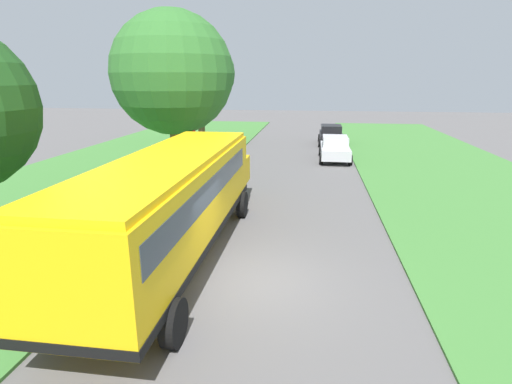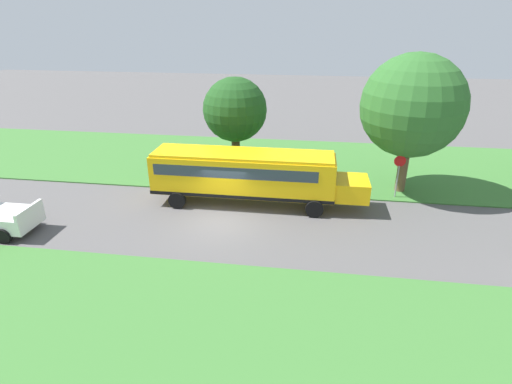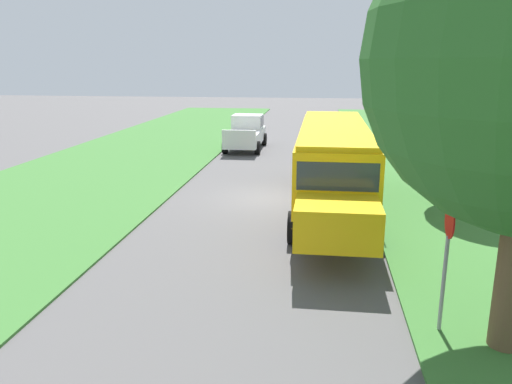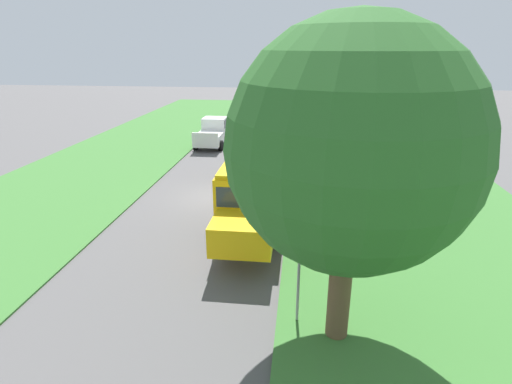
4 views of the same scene
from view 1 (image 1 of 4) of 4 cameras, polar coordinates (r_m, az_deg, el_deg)
ground_plane at (r=10.86m, az=0.24°, el=-12.63°), size 120.00×120.00×0.00m
school_bus at (r=11.74m, az=-11.42°, el=-0.57°), size 2.85×12.42×3.16m
car_silver_nearest at (r=26.88m, az=11.22°, el=6.33°), size 2.02×4.40×1.56m
car_black_middle at (r=33.49m, az=10.66°, el=8.19°), size 2.02×4.40×1.56m
oak_tree_roadside_mid at (r=21.11m, az=-11.45°, el=16.34°), size 6.06×6.06×8.48m
oak_tree_far_end at (r=32.87m, az=-7.96°, el=16.48°), size 5.58×5.58×8.41m
stop_sign at (r=20.58m, az=-8.77°, el=6.03°), size 0.08×0.68×2.74m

